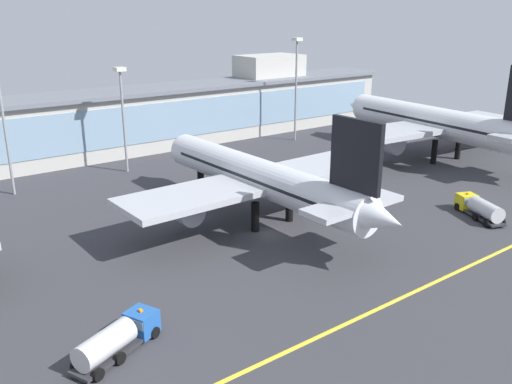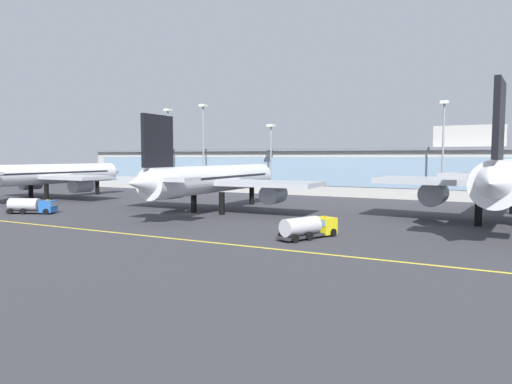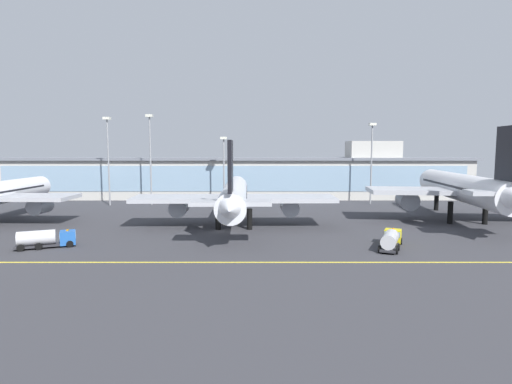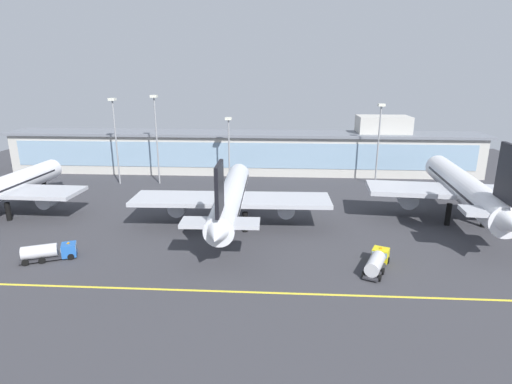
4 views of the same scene
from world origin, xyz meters
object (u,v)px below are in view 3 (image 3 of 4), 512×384
Objects in this scene: fuel_tanker_truck at (46,238)px; baggage_tug_near at (390,239)px; apron_light_mast_west at (149,147)px; apron_light_mast_east at (223,159)px; apron_light_mast_centre at (370,151)px; airliner_far_right at (461,188)px; apron_light_mast_far_east at (107,148)px; airliner_near_right at (233,196)px.

fuel_tanker_truck is 1.00× the size of baggage_tug_near.
apron_light_mast_east is at bearing 3.66° from apron_light_mast_west.
apron_light_mast_centre reaches higher than baggage_tug_near.
apron_light_mast_far_east is at bearing 78.45° from airliner_far_right.
apron_light_mast_centre is at bearing 1.91° from apron_light_mast_west.
airliner_far_right is at bearing -67.63° from apron_light_mast_centre.
apron_light_mast_far_east reaches higher than airliner_near_right.
airliner_near_right is 5.26× the size of fuel_tanker_truck.
apron_light_mast_west is 62.75m from apron_light_mast_centre.
apron_light_mast_far_east is at bearing -175.52° from apron_light_mast_east.
airliner_far_right is 5.70× the size of fuel_tanker_truck.
apron_light_mast_west is (4.03, 51.38, 14.88)m from fuel_tanker_truck.
baggage_tug_near is (26.18, -18.21, -4.80)m from airliner_near_right.
baggage_tug_near is at bearing -45.17° from apron_light_mast_west.
apron_light_mast_west is 1.03× the size of apron_light_mast_far_east.
apron_light_mast_centre is at bearing -47.64° from airliner_near_right.
airliner_near_right is 2.11× the size of apron_light_mast_centre.
fuel_tanker_truck is at bearing 113.32° from baggage_tug_near.
airliner_near_right is 49.79m from apron_light_mast_far_east.
apron_light_mast_centre is 74.21m from apron_light_mast_far_east.
airliner_far_right is 82.62m from fuel_tanker_truck.
apron_light_mast_east reaches higher than fuel_tanker_truck.
apron_light_mast_west is (-25.22, 33.49, 10.08)m from airliner_near_right.
fuel_tanker_truck is 0.48× the size of apron_light_mast_east.
apron_light_mast_centre is (11.31, 53.79, 13.64)m from baggage_tug_near.
apron_light_mast_centre is (62.71, 2.09, -1.24)m from apron_light_mast_west.
fuel_tanker_truck is 53.64m from apron_light_mast_west.
fuel_tanker_truck is at bearing -81.62° from apron_light_mast_far_east.
apron_light_mast_east is at bearing -178.94° from apron_light_mast_centre.
apron_light_mast_west is (-51.40, 51.70, 14.88)m from baggage_tug_near.
apron_light_mast_far_east reaches higher than apron_light_mast_east.
airliner_far_right reaches higher than fuel_tanker_truck.
fuel_tanker_truck is (-78.79, -24.19, -5.77)m from airliner_far_right.
apron_light_mast_far_east is at bearing -174.05° from apron_light_mast_west.
apron_light_mast_far_east is (-31.93, -2.50, 2.98)m from apron_light_mast_east.
apron_light_mast_far_east is (-74.13, -3.28, 0.80)m from apron_light_mast_centre.
baggage_tug_near is 0.40× the size of apron_light_mast_centre.
apron_light_mast_far_east is at bearing 74.85° from baggage_tug_near.
fuel_tanker_truck is 52.75m from apron_light_mast_far_east.
apron_light_mast_far_east is (-11.42, -1.19, -0.44)m from apron_light_mast_west.
apron_light_mast_west is 11.49m from apron_light_mast_far_east.
apron_light_mast_centre is at bearing 15.64° from fuel_tanker_truck.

